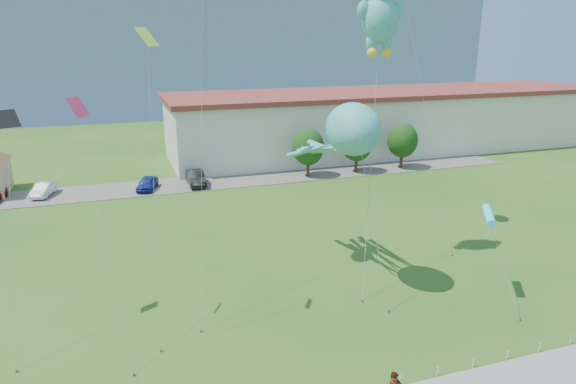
{
  "coord_description": "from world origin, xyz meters",
  "views": [
    {
      "loc": [
        -10.2,
        -18.42,
        15.22
      ],
      "look_at": [
        -1.22,
        8.0,
        6.73
      ],
      "focal_mm": 32.0,
      "sensor_mm": 36.0,
      "label": 1
    }
  ],
  "objects": [
    {
      "name": "warehouse",
      "position": [
        26.0,
        44.0,
        4.12
      ],
      "size": [
        61.0,
        15.0,
        8.2
      ],
      "color": "beige",
      "rests_on": "ground"
    },
    {
      "name": "ground",
      "position": [
        0.0,
        0.0,
        0.0
      ],
      "size": [
        160.0,
        160.0,
        0.0
      ],
      "primitive_type": "plane",
      "color": "#295818",
      "rests_on": "ground"
    },
    {
      "name": "parked_car_black",
      "position": [
        -2.59,
        34.45,
        0.84
      ],
      "size": [
        1.67,
        4.73,
        1.56
      ],
      "primitive_type": "imported",
      "rotation": [
        0.0,
        0.0,
        -0.0
      ],
      "color": "black",
      "rests_on": "parking_strip"
    },
    {
      "name": "parking_strip",
      "position": [
        0.0,
        35.0,
        0.03
      ],
      "size": [
        70.0,
        6.0,
        0.06
      ],
      "primitive_type": "cube",
      "color": "#59544C",
      "rests_on": "ground"
    },
    {
      "name": "parked_car_blue",
      "position": [
        -7.59,
        34.34,
        0.73
      ],
      "size": [
        2.79,
        4.23,
        1.34
      ],
      "primitive_type": "imported",
      "rotation": [
        0.0,
        0.0,
        -0.34
      ],
      "color": "navy",
      "rests_on": "parking_strip"
    },
    {
      "name": "small_kite_yellow",
      "position": [
        -8.46,
        7.4,
        13.25
      ],
      "size": [
        1.38,
        3.67,
        15.63
      ],
      "color": "#CBE034",
      "rests_on": "ground"
    },
    {
      "name": "tree_mid",
      "position": [
        16.0,
        34.0,
        3.39
      ],
      "size": [
        3.6,
        3.6,
        5.47
      ],
      "color": "#3F2B19",
      "rests_on": "ground"
    },
    {
      "name": "small_kite_pink",
      "position": [
        -11.67,
        8.16,
        10.5
      ],
      "size": [
        2.06,
        6.25,
        12.32
      ],
      "color": "#E43260",
      "rests_on": "ground"
    },
    {
      "name": "tree_far",
      "position": [
        22.0,
        34.0,
        3.39
      ],
      "size": [
        3.6,
        3.6,
        5.47
      ],
      "color": "#3F2B19",
      "rests_on": "ground"
    },
    {
      "name": "teddy_bear_kite",
      "position": [
        6.35,
        12.12,
        16.61
      ],
      "size": [
        5.19,
        7.1,
        19.02
      ],
      "color": "teal",
      "rests_on": "ground"
    },
    {
      "name": "small_kite_black",
      "position": [
        -15.34,
        9.65,
        10.01
      ],
      "size": [
        1.29,
        5.57,
        11.72
      ],
      "color": "black",
      "rests_on": "ground"
    },
    {
      "name": "hill_ridge",
      "position": [
        0.0,
        120.0,
        12.5
      ],
      "size": [
        160.0,
        50.0,
        25.0
      ],
      "primitive_type": "cube",
      "color": "#7592A2",
      "rests_on": "ground"
    },
    {
      "name": "octopus_kite",
      "position": [
        2.8,
        9.28,
        9.41
      ],
      "size": [
        3.06,
        10.3,
        11.62
      ],
      "color": "teal",
      "rests_on": "ground"
    },
    {
      "name": "tree_near",
      "position": [
        10.0,
        34.0,
        3.39
      ],
      "size": [
        3.6,
        3.6,
        5.47
      ],
      "color": "#3F2B19",
      "rests_on": "ground"
    },
    {
      "name": "small_kite_cyan",
      "position": [
        10.15,
        4.68,
        5.1
      ],
      "size": [
        0.5,
        4.52,
        5.57
      ],
      "color": "#38EBFF",
      "rests_on": "ground"
    },
    {
      "name": "parked_car_silver",
      "position": [
        -17.47,
        35.38,
        0.7
      ],
      "size": [
        2.34,
        4.11,
        1.28
      ],
      "primitive_type": "imported",
      "rotation": [
        0.0,
        0.0,
        -0.27
      ],
      "color": "silver",
      "rests_on": "parking_strip"
    }
  ]
}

